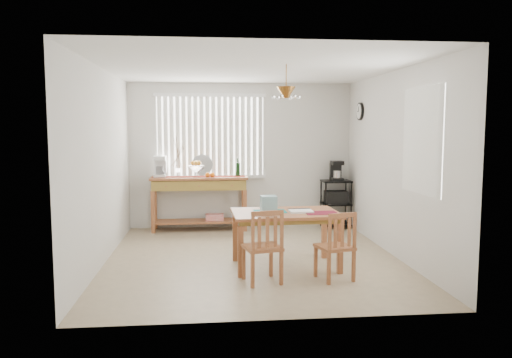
{
  "coord_description": "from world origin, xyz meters",
  "views": [
    {
      "loc": [
        -0.63,
        -6.75,
        1.81
      ],
      "look_at": [
        0.1,
        0.55,
        1.05
      ],
      "focal_mm": 35.0,
      "sensor_mm": 36.0,
      "label": 1
    }
  ],
  "objects": [
    {
      "name": "chair_right",
      "position": [
        0.89,
        -1.09,
        0.41
      ],
      "size": [
        0.47,
        0.47,
        0.83
      ],
      "color": "#A76138",
      "rests_on": "ground"
    },
    {
      "name": "table_items",
      "position": [
        0.25,
        -0.59,
        0.81
      ],
      "size": [
        1.05,
        0.48,
        0.23
      ],
      "color": "#167C7C",
      "rests_on": "dining_table"
    },
    {
      "name": "chair_left",
      "position": [
        0.02,
        -1.12,
        0.43
      ],
      "size": [
        0.48,
        0.48,
        0.88
      ],
      "color": "#A76138",
      "rests_on": "ground"
    },
    {
      "name": "room_shell",
      "position": [
        0.0,
        0.02,
        1.69
      ],
      "size": [
        4.2,
        4.7,
        2.7
      ],
      "color": "silver",
      "rests_on": "ground"
    },
    {
      "name": "ground",
      "position": [
        0.0,
        0.0,
        -0.01
      ],
      "size": [
        4.0,
        4.5,
        0.01
      ],
      "primitive_type": "cube",
      "color": "tan"
    },
    {
      "name": "sideboard_items",
      "position": [
        -1.04,
        2.01,
        1.1
      ],
      "size": [
        1.6,
        0.4,
        0.73
      ],
      "color": "maroon",
      "rests_on": "sideboard"
    },
    {
      "name": "wire_cart",
      "position": [
        1.7,
        1.99,
        0.52
      ],
      "size": [
        0.51,
        0.4,
        0.86
      ],
      "color": "black",
      "rests_on": "ground"
    },
    {
      "name": "dining_table",
      "position": [
        0.38,
        -0.47,
        0.64
      ],
      "size": [
        1.38,
        0.91,
        0.73
      ],
      "color": "#A76138",
      "rests_on": "ground"
    },
    {
      "name": "sideboard",
      "position": [
        -0.75,
        1.99,
        0.71
      ],
      "size": [
        1.69,
        0.47,
        0.95
      ],
      "color": "#A76138",
      "rests_on": "ground"
    },
    {
      "name": "cart_items",
      "position": [
        1.7,
        2.0,
        1.02
      ],
      "size": [
        0.2,
        0.24,
        0.35
      ],
      "color": "black",
      "rests_on": "wire_cart"
    }
  ]
}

